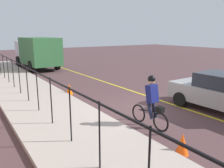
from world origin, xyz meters
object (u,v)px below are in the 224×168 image
at_px(cyclist_lead, 151,102).
at_px(traffic_cone_near, 69,89).
at_px(box_truck_background, 37,51).
at_px(traffic_cone_far, 182,144).

bearing_deg(cyclist_lead, traffic_cone_near, 3.89).
bearing_deg(box_truck_background, cyclist_lead, 176.41).
xyz_separation_m(cyclist_lead, traffic_cone_near, (5.46, 0.63, -0.61)).
bearing_deg(cyclist_lead, traffic_cone_far, 160.21).
relative_size(box_truck_background, traffic_cone_far, 11.24).
height_order(traffic_cone_near, traffic_cone_far, traffic_cone_far).
bearing_deg(box_truck_background, traffic_cone_near, 171.55).
distance_m(cyclist_lead, box_truck_background, 15.63).
xyz_separation_m(box_truck_background, traffic_cone_near, (-10.15, 1.31, -1.25)).
distance_m(traffic_cone_near, traffic_cone_far, 7.25).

